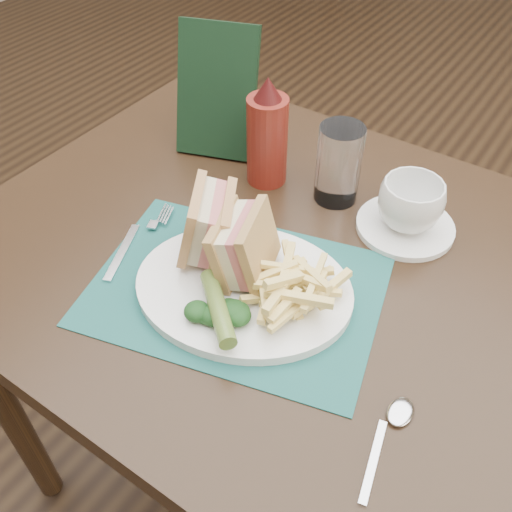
{
  "coord_description": "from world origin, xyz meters",
  "views": [
    {
      "loc": [
        0.34,
        -1.03,
        1.34
      ],
      "look_at": [
        0.03,
        -0.57,
        0.8
      ],
      "focal_mm": 40.0,
      "sensor_mm": 36.0,
      "label": 1
    }
  ],
  "objects_px": {
    "placemat": "(236,289)",
    "saucer": "(405,226)",
    "plate": "(244,288)",
    "sandwich_half_a": "(192,222)",
    "ketchup_bottle": "(267,131)",
    "table_main": "(264,383)",
    "drinking_glass": "(339,164)",
    "coffee_cup": "(410,204)",
    "check_presenter": "(217,92)",
    "sandwich_half_b": "(229,242)"
  },
  "relations": [
    {
      "from": "placemat",
      "to": "saucer",
      "type": "height_order",
      "value": "saucer"
    },
    {
      "from": "plate",
      "to": "sandwich_half_a",
      "type": "height_order",
      "value": "sandwich_half_a"
    },
    {
      "from": "placemat",
      "to": "ketchup_bottle",
      "type": "relative_size",
      "value": 2.11
    },
    {
      "from": "table_main",
      "to": "saucer",
      "type": "bearing_deg",
      "value": 43.02
    },
    {
      "from": "plate",
      "to": "drinking_glass",
      "type": "xyz_separation_m",
      "value": [
        0.0,
        0.26,
        0.06
      ]
    },
    {
      "from": "saucer",
      "to": "ketchup_bottle",
      "type": "bearing_deg",
      "value": -177.09
    },
    {
      "from": "ketchup_bottle",
      "to": "plate",
      "type": "bearing_deg",
      "value": -63.32
    },
    {
      "from": "plate",
      "to": "saucer",
      "type": "relative_size",
      "value": 2.0
    },
    {
      "from": "sandwich_half_a",
      "to": "ketchup_bottle",
      "type": "distance_m",
      "value": 0.22
    },
    {
      "from": "plate",
      "to": "saucer",
      "type": "height_order",
      "value": "plate"
    },
    {
      "from": "drinking_glass",
      "to": "sandwich_half_a",
      "type": "bearing_deg",
      "value": -112.56
    },
    {
      "from": "table_main",
      "to": "coffee_cup",
      "type": "height_order",
      "value": "coffee_cup"
    },
    {
      "from": "table_main",
      "to": "check_presenter",
      "type": "distance_m",
      "value": 0.56
    },
    {
      "from": "plate",
      "to": "placemat",
      "type": "bearing_deg",
      "value": 168.5
    },
    {
      "from": "sandwich_half_a",
      "to": "ketchup_bottle",
      "type": "height_order",
      "value": "ketchup_bottle"
    },
    {
      "from": "drinking_glass",
      "to": "coffee_cup",
      "type": "bearing_deg",
      "value": -4.11
    },
    {
      "from": "table_main",
      "to": "placemat",
      "type": "relative_size",
      "value": 2.29
    },
    {
      "from": "sandwich_half_a",
      "to": "coffee_cup",
      "type": "xyz_separation_m",
      "value": [
        0.23,
        0.23,
        -0.02
      ]
    },
    {
      "from": "plate",
      "to": "sandwich_half_a",
      "type": "relative_size",
      "value": 2.89
    },
    {
      "from": "plate",
      "to": "check_presenter",
      "type": "bearing_deg",
      "value": 114.03
    },
    {
      "from": "placemat",
      "to": "drinking_glass",
      "type": "height_order",
      "value": "drinking_glass"
    },
    {
      "from": "table_main",
      "to": "drinking_glass",
      "type": "height_order",
      "value": "drinking_glass"
    },
    {
      "from": "ketchup_bottle",
      "to": "drinking_glass",
      "type": "bearing_deg",
      "value": 10.25
    },
    {
      "from": "table_main",
      "to": "saucer",
      "type": "xyz_separation_m",
      "value": [
        0.16,
        0.15,
        0.38
      ]
    },
    {
      "from": "sandwich_half_b",
      "to": "drinking_glass",
      "type": "bearing_deg",
      "value": 65.28
    },
    {
      "from": "table_main",
      "to": "sandwich_half_a",
      "type": "bearing_deg",
      "value": -129.48
    },
    {
      "from": "plate",
      "to": "drinking_glass",
      "type": "distance_m",
      "value": 0.26
    },
    {
      "from": "plate",
      "to": "saucer",
      "type": "xyz_separation_m",
      "value": [
        0.13,
        0.25,
        -0.0
      ]
    },
    {
      "from": "table_main",
      "to": "coffee_cup",
      "type": "distance_m",
      "value": 0.48
    },
    {
      "from": "coffee_cup",
      "to": "sandwich_half_a",
      "type": "bearing_deg",
      "value": -134.49
    },
    {
      "from": "placemat",
      "to": "drinking_glass",
      "type": "xyz_separation_m",
      "value": [
        0.01,
        0.26,
        0.06
      ]
    },
    {
      "from": "check_presenter",
      "to": "saucer",
      "type": "bearing_deg",
      "value": -22.96
    },
    {
      "from": "sandwich_half_a",
      "to": "check_presenter",
      "type": "height_order",
      "value": "check_presenter"
    },
    {
      "from": "table_main",
      "to": "plate",
      "type": "height_order",
      "value": "plate"
    },
    {
      "from": "ketchup_bottle",
      "to": "coffee_cup",
      "type": "bearing_deg",
      "value": 2.91
    },
    {
      "from": "table_main",
      "to": "ketchup_bottle",
      "type": "height_order",
      "value": "ketchup_bottle"
    },
    {
      "from": "saucer",
      "to": "drinking_glass",
      "type": "bearing_deg",
      "value": 175.89
    },
    {
      "from": "sandwich_half_b",
      "to": "check_presenter",
      "type": "xyz_separation_m",
      "value": [
        -0.21,
        0.26,
        0.04
      ]
    },
    {
      "from": "placemat",
      "to": "drinking_glass",
      "type": "bearing_deg",
      "value": 86.99
    },
    {
      "from": "plate",
      "to": "drinking_glass",
      "type": "bearing_deg",
      "value": 71.58
    },
    {
      "from": "sandwich_half_b",
      "to": "coffee_cup",
      "type": "height_order",
      "value": "sandwich_half_b"
    },
    {
      "from": "coffee_cup",
      "to": "ketchup_bottle",
      "type": "distance_m",
      "value": 0.25
    },
    {
      "from": "sandwich_half_a",
      "to": "coffee_cup",
      "type": "height_order",
      "value": "sandwich_half_a"
    },
    {
      "from": "coffee_cup",
      "to": "ketchup_bottle",
      "type": "height_order",
      "value": "ketchup_bottle"
    },
    {
      "from": "plate",
      "to": "sandwich_half_b",
      "type": "relative_size",
      "value": 2.97
    },
    {
      "from": "table_main",
      "to": "placemat",
      "type": "height_order",
      "value": "placemat"
    },
    {
      "from": "ketchup_bottle",
      "to": "check_presenter",
      "type": "height_order",
      "value": "check_presenter"
    },
    {
      "from": "coffee_cup",
      "to": "check_presenter",
      "type": "xyz_separation_m",
      "value": [
        -0.37,
        0.02,
        0.06
      ]
    },
    {
      "from": "table_main",
      "to": "ketchup_bottle",
      "type": "relative_size",
      "value": 4.84
    },
    {
      "from": "sandwich_half_b",
      "to": "check_presenter",
      "type": "height_order",
      "value": "check_presenter"
    }
  ]
}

